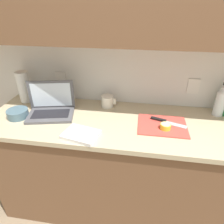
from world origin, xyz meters
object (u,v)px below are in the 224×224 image
cutting_board (162,125)px  measuring_cup (108,101)px  lemon_half_cut (165,126)px  knife (162,120)px  bowl_white (18,113)px  paper_towel_roll (24,87)px  bottle_oil_tall (221,101)px  laptop (51,107)px

cutting_board → measuring_cup: (-0.43, 0.23, 0.04)m
measuring_cup → lemon_half_cut: bearing=-31.6°
knife → bowl_white: bearing=-156.9°
lemon_half_cut → paper_towel_roll: bearing=167.0°
bottle_oil_tall → bowl_white: size_ratio=1.71×
cutting_board → bottle_oil_tall: bottle_oil_tall is taller
knife → bottle_oil_tall: bearing=41.0°
paper_towel_roll → lemon_half_cut: bearing=-13.0°
cutting_board → bottle_oil_tall: 0.49m
cutting_board → lemon_half_cut: (0.02, -0.04, 0.02)m
lemon_half_cut → bowl_white: (-1.07, -0.00, 0.00)m
knife → lemon_half_cut: (0.01, -0.09, 0.01)m
bottle_oil_tall → measuring_cup: (-0.85, 0.01, -0.07)m
cutting_board → measuring_cup: size_ratio=2.80×
laptop → measuring_cup: size_ratio=3.18×
cutting_board → measuring_cup: 0.49m
bowl_white → knife: bearing=4.9°
knife → paper_towel_roll: (-1.14, 0.18, 0.11)m
cutting_board → lemon_half_cut: size_ratio=4.75×
cutting_board → paper_towel_roll: paper_towel_roll is taller
knife → paper_towel_roll: size_ratio=0.96×
knife → paper_towel_roll: 1.16m
lemon_half_cut → bowl_white: 1.07m
laptop → bowl_white: laptop is taller
cutting_board → knife: knife is taller
bowl_white → paper_towel_roll: (-0.08, 0.27, 0.10)m
bowl_white → measuring_cup: bearing=23.5°
knife → bottle_oil_tall: 0.47m
measuring_cup → bowl_white: (-0.63, -0.27, -0.02)m
measuring_cup → bowl_white: 0.69m
lemon_half_cut → bottle_oil_tall: (0.41, 0.27, 0.09)m
cutting_board → knife: bearing=87.4°
lemon_half_cut → measuring_cup: measuring_cup is taller
cutting_board → paper_towel_roll: size_ratio=1.28×
laptop → bottle_oil_tall: 1.27m
cutting_board → bottle_oil_tall: size_ratio=1.29×
paper_towel_roll → cutting_board: bearing=-11.0°
bottle_oil_tall → paper_towel_roll: (-1.56, -0.00, 0.01)m
cutting_board → bottle_oil_tall: bearing=27.9°
cutting_board → bowl_white: size_ratio=2.20×
paper_towel_roll → bowl_white: bearing=-73.5°
laptop → bottle_oil_tall: bottle_oil_tall is taller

